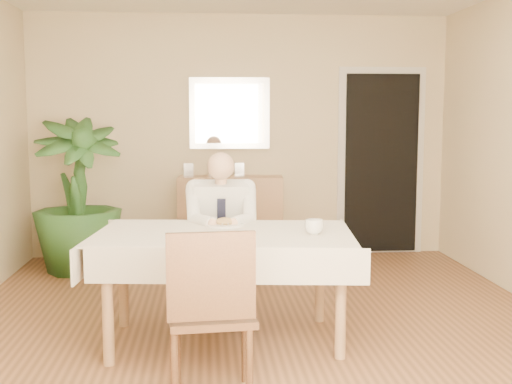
{
  "coord_description": "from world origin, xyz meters",
  "views": [
    {
      "loc": [
        -0.38,
        -4.46,
        1.53
      ],
      "look_at": [
        0.0,
        0.35,
        0.95
      ],
      "focal_mm": 45.0,
      "sensor_mm": 36.0,
      "label": 1
    }
  ],
  "objects": [
    {
      "name": "chair_near",
      "position": [
        -0.36,
        -1.2,
        0.54
      ],
      "size": [
        0.48,
        0.48,
        0.95
      ],
      "rotation": [
        0.0,
        0.0,
        0.08
      ],
      "color": "#422815",
      "rests_on": "ground"
    },
    {
      "name": "room",
      "position": [
        0.0,
        0.0,
        1.3
      ],
      "size": [
        5.0,
        5.02,
        2.6
      ],
      "color": "brown",
      "rests_on": "ground"
    },
    {
      "name": "photo_frame_center",
      "position": [
        -0.3,
        2.38,
        0.95
      ],
      "size": [
        0.1,
        0.02,
        0.14
      ],
      "primitive_type": "cube",
      "color": "silver",
      "rests_on": "sideboard"
    },
    {
      "name": "plate",
      "position": [
        -0.25,
        0.01,
        0.76
      ],
      "size": [
        0.26,
        0.26,
        0.02
      ],
      "primitive_type": "cylinder",
      "color": "white",
      "rests_on": "dining_table"
    },
    {
      "name": "fork",
      "position": [
        -0.29,
        -0.05,
        0.78
      ],
      "size": [
        0.01,
        0.13,
        0.01
      ],
      "primitive_type": "cylinder",
      "rotation": [
        1.57,
        0.0,
        0.0
      ],
      "color": "silver",
      "rests_on": "dining_table"
    },
    {
      "name": "knife",
      "position": [
        -0.21,
        -0.05,
        0.78
      ],
      "size": [
        0.01,
        0.13,
        0.01
      ],
      "primitive_type": "cylinder",
      "rotation": [
        1.57,
        0.0,
        0.0
      ],
      "color": "silver",
      "rests_on": "dining_table"
    },
    {
      "name": "food",
      "position": [
        -0.25,
        0.01,
        0.78
      ],
      "size": [
        0.14,
        0.14,
        0.06
      ],
      "primitive_type": "ellipsoid",
      "color": "olive",
      "rests_on": "dining_table"
    },
    {
      "name": "window",
      "position": [
        0.0,
        -2.47,
        1.45
      ],
      "size": [
        1.34,
        0.04,
        1.44
      ],
      "color": "beige",
      "rests_on": "room"
    },
    {
      "name": "seated_man",
      "position": [
        -0.26,
        0.35,
        0.69
      ],
      "size": [
        0.48,
        0.72,
        1.24
      ],
      "color": "white",
      "rests_on": "ground"
    },
    {
      "name": "potted_palm",
      "position": [
        -1.63,
        1.84,
        0.76
      ],
      "size": [
        1.09,
        1.09,
        1.51
      ],
      "primitive_type": "imported",
      "rotation": [
        0.0,
        0.0,
        0.36
      ],
      "color": "#244C1D",
      "rests_on": "ground"
    },
    {
      "name": "doorway",
      "position": [
        1.55,
        2.46,
        1.0
      ],
      "size": [
        0.96,
        0.07,
        2.1
      ],
      "color": "beige",
      "rests_on": "ground"
    },
    {
      "name": "mirror",
      "position": [
        -0.12,
        2.47,
        1.55
      ],
      "size": [
        0.86,
        0.04,
        0.76
      ],
      "color": "silver",
      "rests_on": "room"
    },
    {
      "name": "chair_far",
      "position": [
        -0.26,
        0.64,
        0.51
      ],
      "size": [
        0.48,
        0.48,
        0.9
      ],
      "rotation": [
        0.0,
        0.0,
        0.14
      ],
      "color": "#422815",
      "rests_on": "ground"
    },
    {
      "name": "photo_frame_right",
      "position": [
        -0.02,
        2.36,
        0.95
      ],
      "size": [
        0.1,
        0.02,
        0.14
      ],
      "primitive_type": "cube",
      "color": "silver",
      "rests_on": "sideboard"
    },
    {
      "name": "sideboard",
      "position": [
        -0.12,
        2.32,
        0.44
      ],
      "size": [
        1.13,
        0.45,
        0.88
      ],
      "primitive_type": "cube",
      "rotation": [
        0.0,
        0.0,
        -0.06
      ],
      "color": "#966E4C",
      "rests_on": "ground"
    },
    {
      "name": "dining_table",
      "position": [
        -0.26,
        -0.24,
        0.67
      ],
      "size": [
        1.82,
        1.19,
        0.75
      ],
      "rotation": [
        0.0,
        0.0,
        -0.1
      ],
      "color": "#966E4C",
      "rests_on": "ground"
    },
    {
      "name": "coffee_mug",
      "position": [
        0.33,
        -0.36,
        0.8
      ],
      "size": [
        0.15,
        0.15,
        0.1
      ],
      "primitive_type": "imported",
      "rotation": [
        0.0,
        0.0,
        0.21
      ],
      "color": "white",
      "rests_on": "dining_table"
    },
    {
      "name": "photo_frame_left",
      "position": [
        -0.56,
        2.32,
        0.95
      ],
      "size": [
        0.1,
        0.02,
        0.14
      ],
      "primitive_type": "cube",
      "color": "silver",
      "rests_on": "sideboard"
    }
  ]
}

